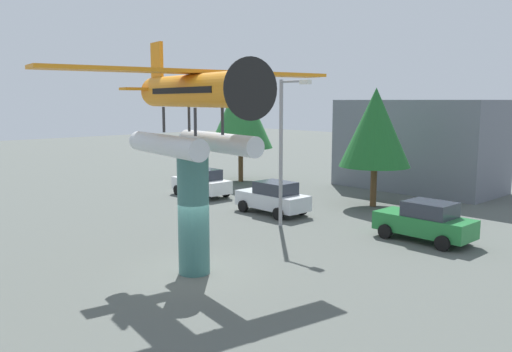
{
  "coord_description": "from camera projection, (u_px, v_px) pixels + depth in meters",
  "views": [
    {
      "loc": [
        14.7,
        -10.82,
        6.07
      ],
      "look_at": [
        0.0,
        3.0,
        3.18
      ],
      "focal_mm": 37.16,
      "sensor_mm": 36.0,
      "label": 1
    }
  ],
  "objects": [
    {
      "name": "tree_east",
      "position": [
        375.0,
        128.0,
        29.99
      ],
      "size": [
        4.02,
        4.02,
        6.79
      ],
      "color": "brown",
      "rests_on": "ground"
    },
    {
      "name": "car_near_white",
      "position": [
        202.0,
        183.0,
        33.71
      ],
      "size": [
        4.2,
        2.02,
        1.76
      ],
      "rotation": [
        0.0,
        0.0,
        3.14
      ],
      "color": "white",
      "rests_on": "ground"
    },
    {
      "name": "streetlight_primary",
      "position": [
        284.0,
        142.0,
        25.02
      ],
      "size": [
        1.84,
        0.28,
        7.04
      ],
      "color": "gray",
      "rests_on": "ground"
    },
    {
      "name": "storefront_building",
      "position": [
        418.0,
        145.0,
        36.19
      ],
      "size": [
        10.7,
        5.25,
        6.1
      ],
      "primitive_type": "cube",
      "color": "slate",
      "rests_on": "ground"
    },
    {
      "name": "tree_west",
      "position": [
        241.0,
        112.0,
        39.28
      ],
      "size": [
        4.8,
        4.8,
        7.88
      ],
      "color": "brown",
      "rests_on": "ground"
    },
    {
      "name": "floatplane_monument",
      "position": [
        193.0,
        105.0,
        17.85
      ],
      "size": [
        7.1,
        10.44,
        4.0
      ],
      "rotation": [
        0.0,
        0.0,
        -0.16
      ],
      "color": "silver",
      "rests_on": "display_pedestal"
    },
    {
      "name": "display_pedestal",
      "position": [
        194.0,
        214.0,
        18.5
      ],
      "size": [
        1.1,
        1.1,
        4.24
      ],
      "primitive_type": "cylinder",
      "color": "#386B66",
      "rests_on": "ground"
    },
    {
      "name": "ground_plane",
      "position": [
        195.0,
        273.0,
        18.8
      ],
      "size": [
        140.0,
        140.0,
        0.0
      ],
      "primitive_type": "plane",
      "color": "#515651"
    },
    {
      "name": "car_far_green",
      "position": [
        425.0,
        221.0,
        22.94
      ],
      "size": [
        4.2,
        2.02,
        1.76
      ],
      "rotation": [
        0.0,
        0.0,
        3.14
      ],
      "color": "#237A38",
      "rests_on": "ground"
    },
    {
      "name": "car_mid_silver",
      "position": [
        273.0,
        198.0,
        28.52
      ],
      "size": [
        4.2,
        2.02,
        1.76
      ],
      "rotation": [
        0.0,
        0.0,
        3.14
      ],
      "color": "silver",
      "rests_on": "ground"
    }
  ]
}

